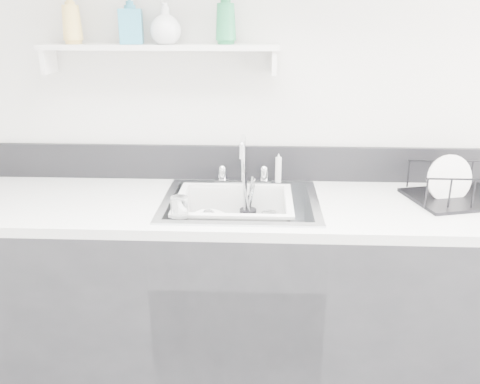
{
  "coord_description": "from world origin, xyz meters",
  "views": [
    {
      "loc": [
        0.09,
        -0.76,
        1.65
      ],
      "look_at": [
        0.0,
        1.14,
        0.98
      ],
      "focal_mm": 38.0,
      "sensor_mm": 36.0,
      "label": 1
    }
  ],
  "objects_px": {
    "sink": "(241,222)",
    "dish_rack": "(461,184)",
    "wash_tub": "(234,218)",
    "counter_run": "(241,299)"
  },
  "relations": [
    {
      "from": "counter_run",
      "to": "dish_rack",
      "type": "bearing_deg",
      "value": 4.31
    },
    {
      "from": "dish_rack",
      "to": "wash_tub",
      "type": "bearing_deg",
      "value": 169.71
    },
    {
      "from": "sink",
      "to": "dish_rack",
      "type": "bearing_deg",
      "value": 4.31
    },
    {
      "from": "wash_tub",
      "to": "counter_run",
      "type": "bearing_deg",
      "value": -2.96
    },
    {
      "from": "counter_run",
      "to": "sink",
      "type": "xyz_separation_m",
      "value": [
        0.0,
        0.0,
        0.37
      ]
    },
    {
      "from": "counter_run",
      "to": "sink",
      "type": "bearing_deg",
      "value": 0.0
    },
    {
      "from": "sink",
      "to": "wash_tub",
      "type": "bearing_deg",
      "value": 177.04
    },
    {
      "from": "sink",
      "to": "dish_rack",
      "type": "relative_size",
      "value": 1.6
    },
    {
      "from": "sink",
      "to": "dish_rack",
      "type": "xyz_separation_m",
      "value": [
        0.91,
        0.07,
        0.16
      ]
    },
    {
      "from": "dish_rack",
      "to": "counter_run",
      "type": "bearing_deg",
      "value": 169.92
    }
  ]
}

